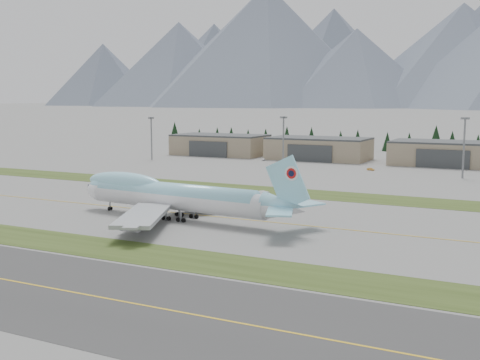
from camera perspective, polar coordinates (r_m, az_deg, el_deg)
The scene contains 12 objects.
ground at distance 156.24m, azimuth -5.58°, elevation -3.16°, with size 7000.00×7000.00×0.00m, color gray.
grass_strip_near at distance 126.48m, azimuth -14.83°, elevation -5.97°, with size 400.00×14.00×0.08m, color #324318.
grass_strip_far at distance 195.23m, azimuth 1.47°, elevation -0.96°, with size 400.00×18.00×0.08m, color #324318.
taxiway_line_main at distance 156.24m, azimuth -5.58°, elevation -3.16°, with size 400.00×0.40×0.02m, color gold.
boeing_747_freighter at distance 148.42m, azimuth -6.21°, elevation -1.50°, with size 65.96×56.76×17.37m.
hangar_left at distance 319.17m, azimuth -1.90°, elevation 3.37°, with size 48.00×26.60×10.80m.
hangar_center at distance 296.94m, azimuth 7.48°, elevation 2.98°, with size 48.00×26.60×10.80m.
hangar_right at distance 283.07m, azimuth 19.04°, elevation 2.40°, with size 48.00×26.60×10.80m.
floodlight_masts at distance 246.60m, azimuth 13.81°, elevation 4.22°, with size 191.55×10.12×22.69m.
service_vehicle_a at distance 289.64m, azimuth 2.27°, elevation 1.86°, with size 1.25×3.10×1.06m, color white.
service_vehicle_b at distance 254.79m, azimuth 12.28°, elevation 0.89°, with size 1.17×3.34×1.10m, color #C98832.
conifer_belt at distance 349.62m, azimuth 15.21°, elevation 3.69°, with size 279.35×16.11×16.84m.
Camera 1 is at (82.03, -129.73, 29.22)m, focal length 45.00 mm.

